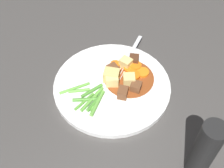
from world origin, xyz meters
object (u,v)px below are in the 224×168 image
Objects in this scene: potato_chunk_2 at (126,63)px; carrot_slice_2 at (130,69)px; potato_chunk_1 at (110,81)px; meat_chunk_1 at (123,93)px; meat_chunk_2 at (136,87)px; potato_chunk_0 at (129,80)px; potato_chunk_3 at (112,76)px; meat_chunk_0 at (134,60)px; pepper_mill at (204,151)px; carrot_slice_0 at (143,73)px; carrot_slice_1 at (115,65)px; carrot_slice_3 at (134,76)px; carrot_slice_4 at (135,66)px; fork at (128,58)px; meat_chunk_3 at (113,69)px.

carrot_slice_2 is at bearing -84.39° from potato_chunk_2.
carrot_slice_2 is 0.07m from potato_chunk_1.
meat_chunk_2 is (0.04, -0.00, -0.00)m from meat_chunk_1.
potato_chunk_3 is at bearing 130.46° from potato_chunk_0.
potato_chunk_1 is at bearing -164.17° from meat_chunk_0.
pepper_mill reaches higher than potato_chunk_0.
potato_chunk_2 is (0.03, 0.05, -0.00)m from potato_chunk_0.
carrot_slice_0 is at bearing 33.50° from meat_chunk_2.
carrot_slice_2 is (0.02, -0.03, -0.00)m from carrot_slice_1.
meat_chunk_0 is at bearing 15.83° from potato_chunk_1.
carrot_slice_3 is 1.02× the size of potato_chunk_1.
meat_chunk_1 is at bearing 93.57° from pepper_mill.
potato_chunk_1 is at bearing 151.21° from potato_chunk_0.
potato_chunk_0 is at bearing 92.31° from meat_chunk_2.
meat_chunk_1 and meat_chunk_2 have the same top height.
potato_chunk_1 reaches higher than meat_chunk_2.
carrot_slice_2 is 0.02m from carrot_slice_4.
carrot_slice_0 is at bearing -20.99° from potato_chunk_3.
meat_chunk_2 is 0.11m from fork.
carrot_slice_0 reaches higher than fork.
meat_chunk_0 is (0.01, 0.02, 0.00)m from carrot_slice_4.
carrot_slice_1 is at bearing 34.05° from meat_chunk_3.
potato_chunk_0 is 0.03m from meat_chunk_2.
meat_chunk_2 is at bearing -5.47° from meat_chunk_1.
meat_chunk_0 reaches higher than carrot_slice_2.
potato_chunk_2 is at bearing 176.31° from meat_chunk_0.
potato_chunk_0 is at bearing 85.29° from pepper_mill.
meat_chunk_3 is 0.06m from fork.
carrot_slice_4 is (0.02, -0.00, 0.00)m from carrot_slice_2.
potato_chunk_1 reaches higher than potato_chunk_2.
potato_chunk_3 is at bearing 159.01° from carrot_slice_0.
potato_chunk_2 is (-0.02, 0.02, 0.01)m from carrot_slice_4.
meat_chunk_1 reaches higher than carrot_slice_3.
potato_chunk_3 reaches higher than meat_chunk_3.
meat_chunk_2 is at bearing -146.50° from carrot_slice_0.
potato_chunk_2 is at bearing 80.58° from carrot_slice_3.
carrot_slice_2 is 0.02m from potato_chunk_2.
potato_chunk_0 reaches higher than carrot_slice_0.
carrot_slice_3 is (-0.01, -0.03, 0.00)m from carrot_slice_2.
potato_chunk_0 is 1.01× the size of potato_chunk_2.
carrot_slice_3 is at bearing -135.50° from carrot_slice_4.
meat_chunk_0 is (0.01, 0.04, 0.01)m from carrot_slice_0.
fork is (0.05, 0.07, -0.01)m from potato_chunk_0.
carrot_slice_3 is 0.06m from potato_chunk_1.
carrot_slice_4 is 0.83× the size of potato_chunk_3.
potato_chunk_2 is 0.75× the size of potato_chunk_3.
fork is at bearing 27.77° from potato_chunk_1.
carrot_slice_2 is at bearing 64.73° from meat_chunk_2.
potato_chunk_0 is at bearing -137.60° from meat_chunk_0.
meat_chunk_0 is at bearing 42.40° from potato_chunk_0.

